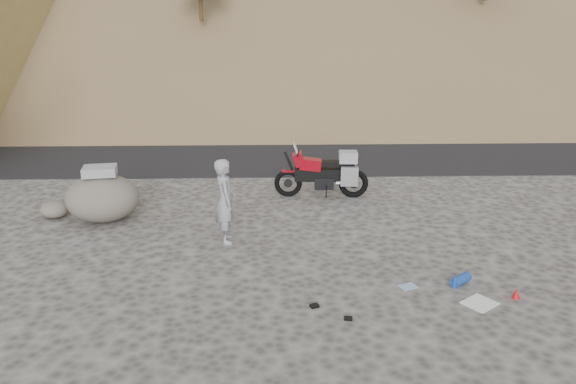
% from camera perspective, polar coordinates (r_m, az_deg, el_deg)
% --- Properties ---
extents(ground, '(140.00, 140.00, 0.00)m').
position_cam_1_polar(ground, '(11.15, 4.38, -6.50)').
color(ground, '#3E3C39').
rests_on(ground, ground).
extents(road, '(120.00, 7.00, 0.05)m').
position_cam_1_polar(road, '(19.67, 1.73, 4.37)').
color(road, black).
rests_on(road, ground).
extents(motorcycle, '(2.44, 0.76, 1.45)m').
position_cam_1_polar(motorcycle, '(14.44, 3.86, 1.86)').
color(motorcycle, black).
rests_on(motorcycle, ground).
extents(man, '(0.54, 0.72, 1.78)m').
position_cam_1_polar(man, '(11.88, -6.24, -4.98)').
color(man, '#94959A').
rests_on(man, ground).
extents(boulder, '(1.73, 1.49, 1.26)m').
position_cam_1_polar(boulder, '(13.45, -18.33, -0.52)').
color(boulder, '#56514A').
rests_on(boulder, ground).
extents(small_rock, '(0.80, 0.75, 0.40)m').
position_cam_1_polar(small_rock, '(14.16, -22.60, -1.63)').
color(small_rock, '#56514A').
rests_on(small_rock, ground).
extents(gear_white_cloth, '(0.67, 0.65, 0.02)m').
position_cam_1_polar(gear_white_cloth, '(9.94, 18.90, -10.63)').
color(gear_white_cloth, white).
rests_on(gear_white_cloth, ground).
extents(gear_blue_mat, '(0.45, 0.41, 0.17)m').
position_cam_1_polar(gear_blue_mat, '(10.45, 17.14, -8.51)').
color(gear_blue_mat, '#193F97').
rests_on(gear_blue_mat, ground).
extents(gear_bottle, '(0.09, 0.09, 0.20)m').
position_cam_1_polar(gear_bottle, '(10.29, 16.57, -8.79)').
color(gear_bottle, '#193F97').
rests_on(gear_bottle, ground).
extents(gear_funnel, '(0.16, 0.16, 0.18)m').
position_cam_1_polar(gear_funnel, '(10.29, 22.19, -9.50)').
color(gear_funnel, red).
rests_on(gear_funnel, ground).
extents(gear_glove_a, '(0.14, 0.11, 0.04)m').
position_cam_1_polar(gear_glove_a, '(9.03, 6.14, -12.65)').
color(gear_glove_a, black).
rests_on(gear_glove_a, ground).
extents(gear_glove_b, '(0.16, 0.15, 0.05)m').
position_cam_1_polar(gear_glove_b, '(9.33, 2.70, -11.47)').
color(gear_glove_b, black).
rests_on(gear_glove_b, ground).
extents(gear_blue_cloth, '(0.36, 0.32, 0.01)m').
position_cam_1_polar(gear_blue_cloth, '(10.16, 12.10, -9.37)').
color(gear_blue_cloth, '#86A2CF').
rests_on(gear_blue_cloth, ground).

